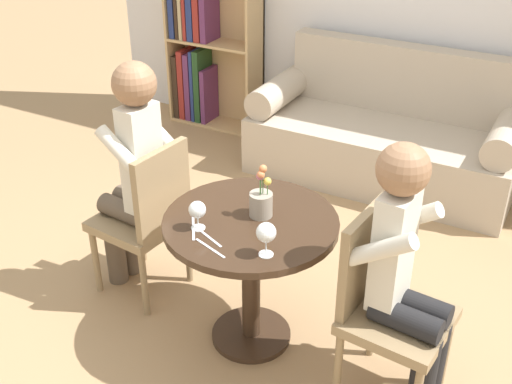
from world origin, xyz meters
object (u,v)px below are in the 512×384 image
object	(u,v)px
bookshelf_left	(204,43)
chair_left	(148,214)
couch	(385,137)
chair_right	(384,302)
person_left	(133,173)
person_right	(407,276)
wine_glass_left	(197,210)
wine_glass_right	(266,233)
flower_vase	(261,201)

from	to	relation	value
bookshelf_left	chair_left	world-z (taller)	bookshelf_left
couch	chair_left	distance (m)	2.03
chair_right	person_left	bearing A→B (deg)	91.00
person_left	person_right	size ratio (longest dim) A/B	1.06
wine_glass_left	wine_glass_right	xyz separation A→B (m)	(0.36, -0.04, 0.01)
person_right	flower_vase	size ratio (longest dim) A/B	4.82
bookshelf_left	wine_glass_right	size ratio (longest dim) A/B	9.36
chair_left	person_left	distance (m)	0.23
wine_glass_left	flower_vase	world-z (taller)	flower_vase
chair_left	person_right	size ratio (longest dim) A/B	0.72
person_right	wine_glass_right	bearing A→B (deg)	113.40
couch	bookshelf_left	distance (m)	1.76
couch	person_left	size ratio (longest dim) A/B	1.42
wine_glass_left	flower_vase	bearing A→B (deg)	49.95
person_right	flower_vase	distance (m)	0.73
couch	wine_glass_right	bearing A→B (deg)	-85.05
person_right	wine_glass_left	world-z (taller)	person_right
flower_vase	person_right	bearing A→B (deg)	-6.74
person_right	person_left	bearing A→B (deg)	90.73
person_left	flower_vase	bearing A→B (deg)	93.27
couch	person_left	xyz separation A→B (m)	(-0.74, -1.90, 0.40)
chair_left	wine_glass_left	distance (m)	0.62
chair_left	person_right	bearing A→B (deg)	91.52
bookshelf_left	person_right	size ratio (longest dim) A/B	1.16
couch	bookshelf_left	bearing A→B (deg)	171.28
bookshelf_left	wine_glass_left	world-z (taller)	bookshelf_left
chair_right	wine_glass_right	bearing A→B (deg)	117.90
bookshelf_left	person_left	world-z (taller)	bookshelf_left
chair_left	wine_glass_left	size ratio (longest dim) A/B	6.62
chair_left	wine_glass_right	xyz separation A→B (m)	(0.85, -0.29, 0.32)
couch	bookshelf_left	xyz separation A→B (m)	(-1.70, 0.26, 0.38)
couch	wine_glass_left	xyz separation A→B (m)	(-0.17, -2.16, 0.49)
flower_vase	wine_glass_right	bearing A→B (deg)	-58.00
person_left	couch	bearing A→B (deg)	164.43
chair_left	person_left	size ratio (longest dim) A/B	0.68
wine_glass_right	flower_vase	distance (m)	0.32
couch	wine_glass_right	xyz separation A→B (m)	(0.19, -2.20, 0.50)
chair_right	wine_glass_left	bearing A→B (deg)	106.17
flower_vase	chair_right	bearing A→B (deg)	-6.44
chair_left	wine_glass_right	bearing A→B (deg)	77.16
chair_left	flower_vase	distance (m)	0.74
wine_glass_right	flower_vase	world-z (taller)	flower_vase
bookshelf_left	chair_right	xyz separation A→B (m)	(2.35, -2.26, -0.20)
bookshelf_left	person_right	xyz separation A→B (m)	(2.44, -2.28, -0.02)
couch	person_right	size ratio (longest dim) A/B	1.50
couch	chair_right	size ratio (longest dim) A/B	2.08
couch	chair_right	xyz separation A→B (m)	(0.66, -2.00, 0.18)
person_right	chair_right	bearing A→B (deg)	86.38
person_left	chair_right	bearing A→B (deg)	91.47
chair_right	wine_glass_right	size ratio (longest dim) A/B	5.84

